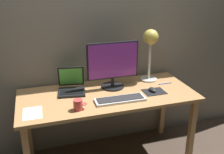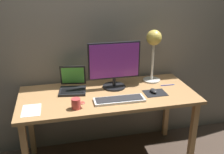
# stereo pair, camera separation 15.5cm
# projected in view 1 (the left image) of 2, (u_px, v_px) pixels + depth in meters

# --- Properties ---
(back_wall) EXTENTS (4.80, 0.06, 2.60)m
(back_wall) POSITION_uv_depth(u_px,v_px,m) (96.00, 25.00, 2.53)
(back_wall) COLOR gray
(back_wall) RESTS_ON ground
(desk) EXTENTS (1.60, 0.70, 0.74)m
(desk) POSITION_uv_depth(u_px,v_px,m) (108.00, 101.00, 2.41)
(desk) COLOR tan
(desk) RESTS_ON ground
(monitor) EXTENTS (0.49, 0.22, 0.44)m
(monitor) POSITION_uv_depth(u_px,v_px,m) (113.00, 64.00, 2.43)
(monitor) COLOR black
(monitor) RESTS_ON desk
(keyboard_main) EXTENTS (0.44, 0.15, 0.03)m
(keyboard_main) POSITION_uv_depth(u_px,v_px,m) (120.00, 99.00, 2.24)
(keyboard_main) COLOR silver
(keyboard_main) RESTS_ON desk
(laptop) EXTENTS (0.28, 0.29, 0.22)m
(laptop) POSITION_uv_depth(u_px,v_px,m) (71.00, 85.00, 2.42)
(laptop) COLOR black
(laptop) RESTS_ON desk
(desk_lamp) EXTENTS (0.18, 0.18, 0.52)m
(desk_lamp) POSITION_uv_depth(u_px,v_px,m) (150.00, 43.00, 2.56)
(desk_lamp) COLOR beige
(desk_lamp) RESTS_ON desk
(mousepad) EXTENTS (0.20, 0.16, 0.00)m
(mousepad) POSITION_uv_depth(u_px,v_px,m) (154.00, 92.00, 2.42)
(mousepad) COLOR black
(mousepad) RESTS_ON desk
(mouse) EXTENTS (0.06, 0.10, 0.03)m
(mouse) POSITION_uv_depth(u_px,v_px,m) (153.00, 90.00, 2.42)
(mouse) COLOR #28282B
(mouse) RESTS_ON mousepad
(coffee_mug) EXTENTS (0.11, 0.08, 0.09)m
(coffee_mug) POSITION_uv_depth(u_px,v_px,m) (78.00, 105.00, 2.08)
(coffee_mug) COLOR #CC3F3F
(coffee_mug) RESTS_ON desk
(paper_sheet_near_mouse) EXTENTS (0.15, 0.21, 0.00)m
(paper_sheet_near_mouse) POSITION_uv_depth(u_px,v_px,m) (32.00, 113.00, 2.04)
(paper_sheet_near_mouse) COLOR white
(paper_sheet_near_mouse) RESTS_ON desk
(pen) EXTENTS (0.14, 0.01, 0.01)m
(pen) POSITION_uv_depth(u_px,v_px,m) (165.00, 84.00, 2.60)
(pen) COLOR #2633A5
(pen) RESTS_ON desk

